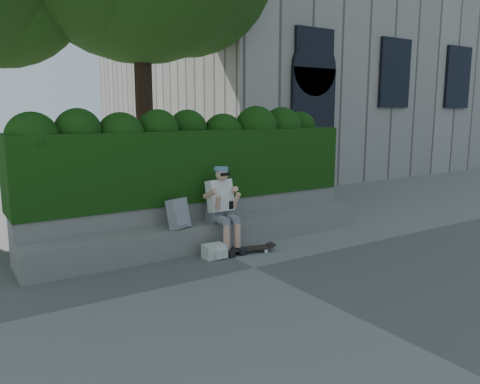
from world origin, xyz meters
TOP-DOWN VIEW (x-y plane):
  - ground at (0.00, 0.00)m, footprint 80.00×80.00m
  - bench_ledge at (0.00, 1.25)m, footprint 6.00×0.45m
  - planter_wall at (0.00, 1.73)m, footprint 6.00×0.50m
  - hedge at (0.00, 1.95)m, footprint 6.00×1.00m
  - person at (0.09, 1.07)m, footprint 0.40×0.76m
  - skateboard at (0.32, 0.66)m, footprint 0.85×0.40m
  - backpack_plaid at (-0.66, 1.15)m, footprint 0.36×0.27m
  - backpack_ground at (-0.25, 0.74)m, footprint 0.34×0.24m

SIDE VIEW (x-z plane):
  - ground at x=0.00m, z-range 0.00..0.00m
  - skateboard at x=0.32m, z-range 0.03..0.11m
  - backpack_ground at x=-0.25m, z-range 0.00..0.22m
  - bench_ledge at x=0.00m, z-range 0.00..0.45m
  - planter_wall at x=0.00m, z-range 0.00..0.75m
  - backpack_plaid at x=-0.66m, z-range 0.45..0.92m
  - person at x=0.09m, z-range 0.06..1.44m
  - hedge at x=0.00m, z-range 0.75..1.95m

